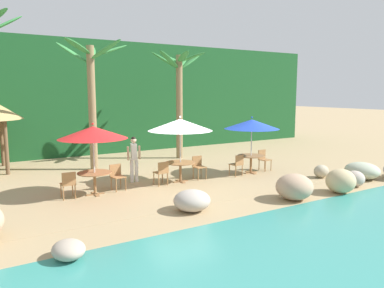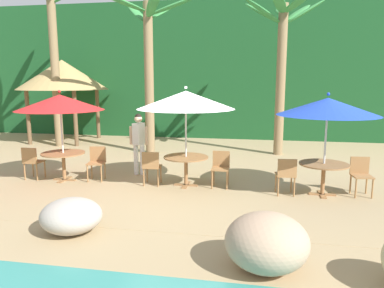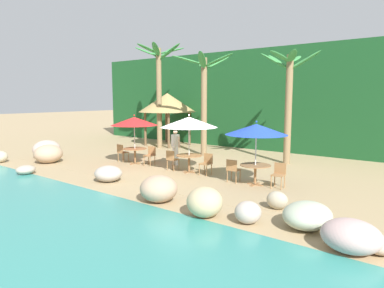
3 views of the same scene
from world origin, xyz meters
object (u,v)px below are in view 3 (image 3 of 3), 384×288
Objects in this scene: umbrella_red at (134,121)px; chair_blue_seaward at (279,173)px; dining_table_white at (189,158)px; palm_tree_nearest at (159,78)px; palm_tree_second at (205,89)px; chair_blue_inland at (233,169)px; chair_white_seaward at (207,162)px; palm_tree_third at (289,87)px; chair_red_seaward at (151,154)px; palapa_hut at (167,103)px; dining_table_red at (135,151)px; umbrella_white at (189,122)px; chair_red_inland at (122,152)px; dining_table_blue at (255,168)px; waiter_in_white at (175,144)px; umbrella_blue at (256,129)px; chair_white_inland at (172,159)px.

umbrella_red reaches higher than chair_blue_seaward.
dining_table_white is 8.47m from palm_tree_nearest.
chair_blue_seaward is 7.89m from palm_tree_second.
palm_tree_nearest is at bearing 149.45° from chair_blue_inland.
chair_white_seaward and chair_blue_seaward have the same top height.
chair_red_seaward is at bearing -138.39° from palm_tree_third.
palapa_hut is (-4.35, 1.83, -0.81)m from palm_tree_second.
umbrella_white is at bearing 1.58° from dining_table_red.
palm_tree_nearest reaches higher than chair_blue_seaward.
palapa_hut reaches higher than chair_red_inland.
waiter_in_white reaches higher than dining_table_blue.
umbrella_white is 0.45× the size of palm_tree_second.
chair_white_seaward is 1.00× the size of chair_blue_inland.
dining_table_red is (0.00, -0.00, -1.42)m from umbrella_red.
dining_table_blue is (3.22, -0.19, -1.51)m from umbrella_white.
palm_tree_third is (4.84, 4.30, 3.11)m from chair_red_seaward.
palm_tree_third is at bearing 99.56° from dining_table_blue.
umbrella_red is 0.37× the size of palm_tree_nearest.
chair_blue_seaward is 11.76m from palm_tree_nearest.
palm_tree_nearest reaches higher than chair_white_seaward.
palm_tree_second is 3.20× the size of waiter_in_white.
palm_tree_nearest reaches higher than dining_table_red.
chair_blue_inland is 10.94m from palapa_hut.
chair_white_seaward is at bearing 6.55° from umbrella_white.
umbrella_blue reaches higher than chair_blue_seaward.
palapa_hut is (-4.00, 5.60, 2.28)m from chair_red_seaward.
chair_white_inland is 0.79× the size of dining_table_blue.
palm_tree_third reaches higher than umbrella_blue.
chair_blue_inland is (6.46, -0.20, 0.00)m from chair_red_inland.
chair_red_inland is 0.17× the size of palm_tree_third.
chair_red_inland is (-0.85, -0.08, -0.10)m from dining_table_red.
chair_white_seaward is at bearing 3.10° from chair_red_inland.
dining_table_blue is at bearing -0.91° from umbrella_red.
chair_blue_inland is 0.16× the size of palm_tree_second.
waiter_in_white is at bearing 162.38° from chair_white_seaward.
palapa_hut reaches higher than waiter_in_white.
palm_tree_second is at bearing 100.53° from waiter_in_white.
chair_red_seaward is 0.37× the size of umbrella_blue.
palm_tree_second is at bearing 147.28° from chair_blue_seaward.
chair_white_inland is 4.06m from dining_table_blue.
umbrella_white is 2.82× the size of chair_white_seaward.
chair_white_inland is 1.00× the size of chair_blue_seaward.
chair_white_inland is 8.41m from palapa_hut.
chair_red_inland is 7.30m from dining_table_blue.
palm_tree_third is (5.67, 4.52, 1.59)m from umbrella_red.
dining_table_red is 0.86m from chair_red_inland.
dining_table_red is at bearing -3.58° from umbrella_red.
chair_blue_seaward is (0.84, 0.17, -1.51)m from umbrella_blue.
dining_table_white is (3.23, 0.09, 0.00)m from dining_table_red.
umbrella_red is at bearing 177.11° from chair_blue_inland.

